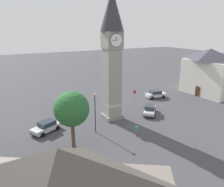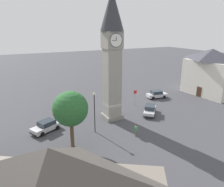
% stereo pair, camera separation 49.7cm
% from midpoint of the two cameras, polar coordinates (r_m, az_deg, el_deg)
% --- Properties ---
extents(ground_plane, '(200.00, 200.00, 0.00)m').
position_cam_midpoint_polar(ground_plane, '(33.65, 0.43, -6.56)').
color(ground_plane, '#424247').
extents(clock_tower, '(3.34, 3.34, 19.10)m').
position_cam_midpoint_polar(clock_tower, '(30.88, 0.47, 12.73)').
color(clock_tower, gray).
rests_on(clock_tower, ground).
extents(car_blue_kerb, '(3.58, 4.41, 1.53)m').
position_cam_midpoint_polar(car_blue_kerb, '(37.94, -12.72, -2.94)').
color(car_blue_kerb, '#236B38').
rests_on(car_blue_kerb, ground).
extents(car_silver_kerb, '(4.02, 4.19, 1.53)m').
position_cam_midpoint_polar(car_silver_kerb, '(35.27, 10.65, -4.38)').
color(car_silver_kerb, silver).
rests_on(car_silver_kerb, ground).
extents(car_red_corner, '(4.37, 2.42, 1.53)m').
position_cam_midpoint_polar(car_red_corner, '(43.71, 12.38, -0.22)').
color(car_red_corner, silver).
rests_on(car_red_corner, ground).
extents(car_white_side, '(4.45, 3.34, 1.53)m').
position_cam_midpoint_polar(car_white_side, '(30.47, -16.96, -8.45)').
color(car_white_side, silver).
rests_on(car_white_side, ground).
extents(pedestrian, '(0.54, 0.31, 1.69)m').
position_cam_midpoint_polar(pedestrian, '(27.99, 7.07, -9.59)').
color(pedestrian, '#706656').
rests_on(pedestrian, ground).
extents(tree, '(4.06, 4.06, 6.92)m').
position_cam_midpoint_polar(tree, '(24.30, -10.62, -4.12)').
color(tree, brown).
rests_on(tree, ground).
extents(building_terrace_right, '(6.37, 10.82, 9.69)m').
position_cam_midpoint_polar(building_terrace_right, '(48.39, 25.24, 5.31)').
color(building_terrace_right, silver).
rests_on(building_terrace_right, ground).
extents(lamp_post, '(0.36, 0.36, 5.62)m').
position_cam_midpoint_polar(lamp_post, '(27.89, -4.28, -3.56)').
color(lamp_post, black).
rests_on(lamp_post, ground).
extents(road_sign, '(0.60, 0.07, 2.80)m').
position_cam_midpoint_polar(road_sign, '(38.64, 6.65, -0.46)').
color(road_sign, gray).
rests_on(road_sign, ground).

